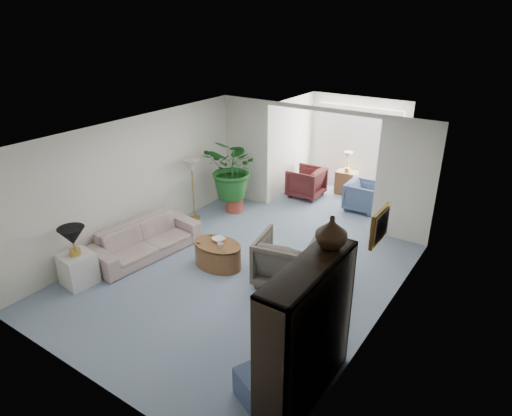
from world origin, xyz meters
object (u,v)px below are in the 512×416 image
Objects in this scene: floor_lamp at (191,166)px; coffee_bowl at (219,239)px; coffee_cup at (220,246)px; entertainment_cabinet at (306,333)px; sofa at (145,240)px; plant_pot at (235,205)px; sunroom_chair_blue at (363,196)px; framed_picture at (381,226)px; sunroom_chair_maroon at (306,182)px; side_table_dark at (330,272)px; coffee_table at (218,255)px; end_table at (78,269)px; cabinet_urn at (331,232)px; table_lamp at (72,236)px; ottoman at (260,385)px; sunroom_table at (346,182)px; wingback_chair at (286,260)px.

floor_lamp reaches higher than coffee_bowl.
coffee_cup is 0.06× the size of entertainment_cabinet.
sofa is 5.36× the size of plant_pot.
sofa is 2.86× the size of sunroom_chair_blue.
framed_picture reaches higher than sunroom_chair_maroon.
sunroom_chair_blue is at bearing 102.80° from side_table_dark.
sunroom_chair_blue is (-0.76, 3.37, 0.05)m from side_table_dark.
coffee_table is 3.33m from entertainment_cabinet.
end_table is 4.28m from side_table_dark.
floor_lamp is 5.18m from cabinet_urn.
table_lamp is at bearing -173.20° from cabinet_urn.
plant_pot is (-3.95, 3.92, -0.74)m from entertainment_cabinet.
framed_picture reaches higher than coffee_cup.
coffee_table is (-2.97, 0.21, -1.47)m from framed_picture.
side_table_dark is 3.45m from sunroom_chair_blue.
coffee_table is (1.60, 1.79, -0.68)m from table_lamp.
table_lamp is 4.03m from plant_pot.
coffee_cup is at bearing 155.62° from cabinet_urn.
coffee_table is (1.71, -1.29, -1.02)m from floor_lamp.
floor_lamp is at bearing 129.75° from sunroom_chair_blue.
plant_pot is (-1.21, 2.15, -0.07)m from coffee_table.
entertainment_cabinet is (0.74, -2.29, 0.61)m from side_table_dark.
cabinet_urn is (-0.23, -1.07, 0.30)m from framed_picture.
ottoman is 5.57m from plant_pot.
entertainment_cabinet is at bearing -44.78° from plant_pot.
framed_picture is 0.67× the size of sunroom_chair_blue.
sunroom_table is (0.48, 4.64, 0.07)m from coffee_table.
floor_lamp reaches higher than sunroom_chair_blue.
floor_lamp reaches higher than plant_pot.
wingback_chair is 2.38× the size of plant_pot.
ottoman is at bearing -82.69° from side_table_dark.
end_table is 6.35m from sunroom_chair_blue.
wingback_chair reaches higher than sunroom_chair_blue.
ottoman is at bearing -50.35° from plant_pot.
ottoman is (4.05, -3.43, -1.06)m from floor_lamp.
ottoman is 7.03m from sunroom_table.
sunroom_chair_blue is (1.28, 3.79, -0.14)m from coffee_bowl.
coffee_bowl is at bearing 50.60° from end_table.
ottoman reaches higher than plant_pot.
sunroom_chair_maroon is (-3.00, 5.16, -1.63)m from cabinet_urn.
sunroom_chair_maroon is 1.06m from sunroom_table.
wingback_chair is 3.67m from sunroom_chair_blue.
sunroom_chair_maroon is at bearing -135.00° from sunroom_table.
table_lamp is 0.91× the size of ottoman.
entertainment_cabinet is 6.43m from sunroom_chair_maroon.
side_table_dark is (2.05, 0.42, -0.19)m from coffee_bowl.
sunroom_chair_blue is 1.06m from sunroom_table.
side_table_dark is 0.32× the size of entertainment_cabinet.
sunroom_table is (2.19, 3.35, -0.95)m from floor_lamp.
sofa reaches higher than plant_pot.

